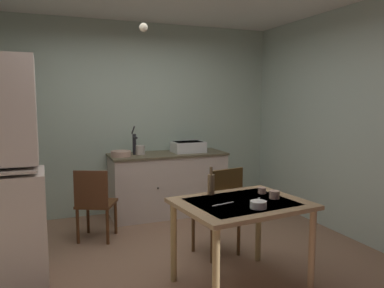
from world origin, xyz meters
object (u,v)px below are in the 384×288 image
at_px(glass_bottle, 211,183).
at_px(hand_pump, 134,142).
at_px(mixing_bowl_counter, 121,154).
at_px(chair_far_side, 220,210).
at_px(sink_basin, 188,147).
at_px(serving_bowl_wide, 258,205).
at_px(mug_dark, 262,190).
at_px(chair_by_counter, 95,202).
at_px(dining_table, 241,213).

bearing_deg(glass_bottle, hand_pump, 97.58).
xyz_separation_m(mixing_bowl_counter, chair_far_side, (0.72, -1.51, -0.41)).
height_order(hand_pump, glass_bottle, hand_pump).
distance_m(mixing_bowl_counter, chair_far_side, 1.72).
bearing_deg(mixing_bowl_counter, chair_far_side, -64.62).
height_order(mixing_bowl_counter, glass_bottle, glass_bottle).
xyz_separation_m(sink_basin, serving_bowl_wide, (-0.33, -2.43, -0.16)).
xyz_separation_m(chair_far_side, mug_dark, (0.19, -0.48, 0.30)).
height_order(chair_by_counter, mug_dark, chair_by_counter).
height_order(chair_by_counter, serving_bowl_wide, chair_by_counter).
bearing_deg(mixing_bowl_counter, chair_by_counter, -125.00).
bearing_deg(hand_pump, mug_dark, -71.26).
distance_m(hand_pump, glass_bottle, 1.96).
bearing_deg(chair_far_side, serving_bowl_wide, -95.63).
relative_size(chair_by_counter, glass_bottle, 3.31).
bearing_deg(serving_bowl_wide, mug_dark, 54.48).
relative_size(hand_pump, mixing_bowl_counter, 1.48).
relative_size(hand_pump, serving_bowl_wide, 2.98).
bearing_deg(glass_bottle, dining_table, -66.03).
relative_size(mixing_bowl_counter, serving_bowl_wide, 2.02).
bearing_deg(glass_bottle, mug_dark, -17.75).
distance_m(sink_basin, dining_table, 2.26).
bearing_deg(glass_bottle, chair_far_side, 52.57).
xyz_separation_m(sink_basin, chair_by_counter, (-1.39, -0.66, -0.49)).
distance_m(dining_table, glass_bottle, 0.40).
height_order(dining_table, serving_bowl_wide, serving_bowl_wide).
bearing_deg(dining_table, sink_basin, 80.67).
relative_size(chair_by_counter, mug_dark, 11.47).
distance_m(chair_by_counter, mug_dark, 1.95).
relative_size(sink_basin, glass_bottle, 1.74).
distance_m(serving_bowl_wide, glass_bottle, 0.56).
distance_m(chair_far_side, chair_by_counter, 1.46).
bearing_deg(serving_bowl_wide, mixing_bowl_counter, 104.87).
distance_m(sink_basin, serving_bowl_wide, 2.46).
relative_size(sink_basin, mug_dark, 6.03).
relative_size(mixing_bowl_counter, dining_table, 0.23).
relative_size(chair_far_side, serving_bowl_wide, 7.10).
bearing_deg(mug_dark, serving_bowl_wide, -125.52).
relative_size(sink_basin, dining_table, 0.39).
height_order(sink_basin, dining_table, sink_basin).
bearing_deg(mixing_bowl_counter, dining_table, -74.43).
height_order(chair_far_side, mug_dark, chair_far_side).
distance_m(chair_by_counter, glass_bottle, 1.58).
distance_m(chair_by_counter, serving_bowl_wide, 2.09).
bearing_deg(serving_bowl_wide, glass_bottle, 107.64).
bearing_deg(hand_pump, mixing_bowl_counter, -154.92).
height_order(dining_table, chair_by_counter, chair_by_counter).
distance_m(chair_far_side, mug_dark, 0.59).
height_order(dining_table, glass_bottle, glass_bottle).
height_order(sink_basin, mug_dark, sink_basin).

